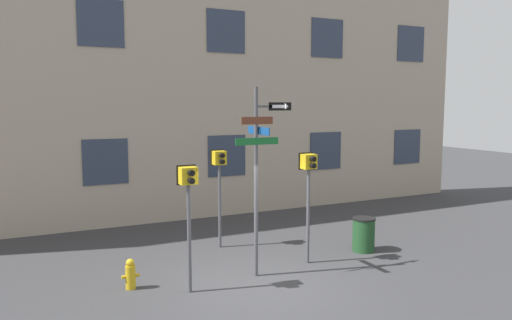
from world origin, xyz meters
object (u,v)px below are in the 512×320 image
(pedestrian_signal_left, at_px, (189,193))
(trash_bin, at_px, (364,234))
(street_sign_pole, at_px, (259,165))
(pedestrian_signal_across, at_px, (219,171))
(fire_hydrant, at_px, (130,274))
(pedestrian_signal_right, at_px, (309,178))

(pedestrian_signal_left, distance_m, trash_bin, 5.29)
(pedestrian_signal_left, relative_size, trash_bin, 2.95)
(street_sign_pole, bearing_deg, pedestrian_signal_across, 88.94)
(street_sign_pole, bearing_deg, fire_hydrant, 170.76)
(pedestrian_signal_right, bearing_deg, pedestrian_signal_left, -170.27)
(pedestrian_signal_across, distance_m, fire_hydrant, 3.85)
(pedestrian_signal_right, bearing_deg, pedestrian_signal_across, 122.98)
(pedestrian_signal_right, height_order, pedestrian_signal_across, pedestrian_signal_right)
(pedestrian_signal_across, relative_size, fire_hydrant, 4.09)
(pedestrian_signal_across, height_order, trash_bin, pedestrian_signal_across)
(street_sign_pole, xyz_separation_m, pedestrian_signal_left, (-1.71, -0.27, -0.45))
(trash_bin, bearing_deg, pedestrian_signal_right, -174.09)
(street_sign_pole, xyz_separation_m, pedestrian_signal_right, (1.45, 0.27, -0.41))
(trash_bin, bearing_deg, fire_hydrant, -179.91)
(pedestrian_signal_left, relative_size, pedestrian_signal_right, 0.98)
(street_sign_pole, relative_size, fire_hydrant, 6.55)
(fire_hydrant, bearing_deg, pedestrian_signal_across, 35.31)
(street_sign_pole, distance_m, trash_bin, 3.89)
(street_sign_pole, bearing_deg, trash_bin, 7.97)
(fire_hydrant, bearing_deg, pedestrian_signal_left, -34.55)
(fire_hydrant, relative_size, trash_bin, 0.72)
(street_sign_pole, bearing_deg, pedestrian_signal_left, -170.94)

